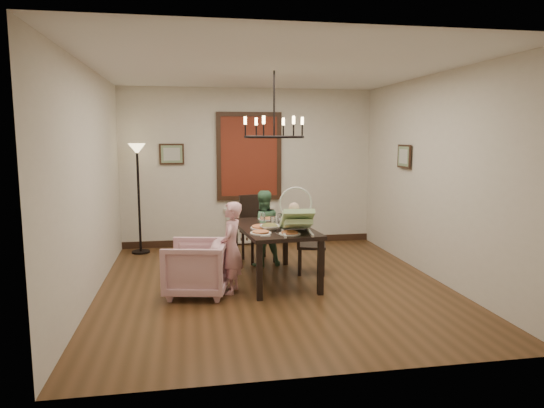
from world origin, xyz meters
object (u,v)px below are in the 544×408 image
object	(u,v)px
chair_right	(311,242)
floor_lamp	(139,200)
dining_table	(274,233)
drinking_glass	(273,222)
baby_bouncer	(297,217)
seated_man	(263,235)
elderly_woman	(231,255)
armchair	(196,268)
chair_far	(258,228)

from	to	relation	value
chair_right	floor_lamp	xyz separation A→B (m)	(-2.54, 1.67, 0.44)
dining_table	drinking_glass	xyz separation A→B (m)	(-0.02, -0.03, 0.16)
chair_right	baby_bouncer	world-z (taller)	baby_bouncer
chair_right	seated_man	xyz separation A→B (m)	(-0.63, 0.51, 0.02)
dining_table	elderly_woman	size ratio (longest dim) A/B	1.76
dining_table	seated_man	bearing A→B (deg)	86.84
armchair	elderly_woman	world-z (taller)	elderly_woman
dining_table	chair_right	size ratio (longest dim) A/B	1.84
drinking_glass	floor_lamp	bearing A→B (deg)	134.32
chair_far	baby_bouncer	xyz separation A→B (m)	(0.26, -1.57, 0.43)
elderly_woman	chair_far	bearing A→B (deg)	176.18
drinking_glass	seated_man	bearing A→B (deg)	90.91
floor_lamp	drinking_glass	bearing A→B (deg)	-45.68
armchair	chair_right	bearing A→B (deg)	124.62
dining_table	chair_right	world-z (taller)	chair_right
chair_far	armchair	distance (m)	1.81
seated_man	chair_right	bearing A→B (deg)	132.02
dining_table	baby_bouncer	bearing A→B (deg)	-74.10
baby_bouncer	armchair	bearing A→B (deg)	-177.48
dining_table	armchair	distance (m)	1.19
dining_table	chair_far	distance (m)	1.08
dining_table	chair_far	world-z (taller)	chair_far
elderly_woman	seated_man	bearing A→B (deg)	170.90
elderly_woman	seated_man	xyz separation A→B (m)	(0.58, 1.20, 0.00)
baby_bouncer	floor_lamp	distance (m)	3.25
chair_far	baby_bouncer	world-z (taller)	baby_bouncer
chair_right	chair_far	bearing A→B (deg)	53.43
dining_table	drinking_glass	bearing A→B (deg)	-129.12
elderly_woman	floor_lamp	xyz separation A→B (m)	(-1.33, 2.35, 0.42)
dining_table	floor_lamp	size ratio (longest dim) A/B	0.93
dining_table	seated_man	world-z (taller)	seated_man
seated_man	floor_lamp	size ratio (longest dim) A/B	0.53
chair_far	floor_lamp	size ratio (longest dim) A/B	0.58
chair_right	drinking_glass	distance (m)	0.78
drinking_glass	dining_table	bearing A→B (deg)	56.54
armchair	seated_man	world-z (taller)	seated_man
armchair	drinking_glass	distance (m)	1.21
elderly_woman	seated_man	distance (m)	1.33
chair_right	armchair	xyz separation A→B (m)	(-1.65, -0.70, -0.11)
seated_man	elderly_woman	bearing A→B (deg)	55.38
chair_far	elderly_woman	size ratio (longest dim) A/B	1.09
seated_man	baby_bouncer	bearing A→B (deg)	91.66
drinking_glass	chair_far	bearing A→B (deg)	91.92
chair_right	seated_man	size ratio (longest dim) A/B	0.95
chair_right	armchair	world-z (taller)	chair_right
baby_bouncer	dining_table	bearing A→B (deg)	117.38
floor_lamp	elderly_woman	bearing A→B (deg)	-60.56
elderly_woman	chair_right	bearing A→B (deg)	136.28
chair_right	seated_man	world-z (taller)	seated_man
seated_man	floor_lamp	bearing A→B (deg)	-39.79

